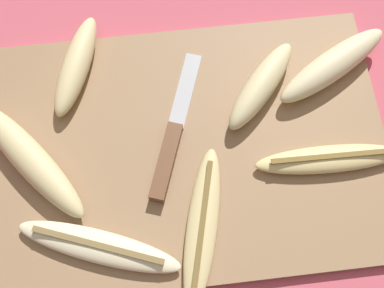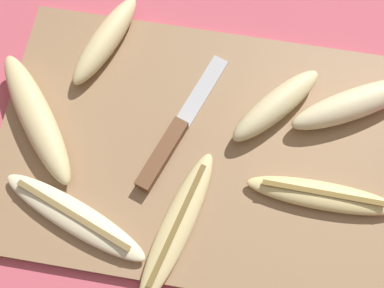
{
  "view_description": "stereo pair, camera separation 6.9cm",
  "coord_description": "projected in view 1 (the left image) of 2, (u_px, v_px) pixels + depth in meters",
  "views": [
    {
      "loc": [
        -0.03,
        -0.24,
        0.67
      ],
      "look_at": [
        0.0,
        0.0,
        0.02
      ],
      "focal_mm": 50.0,
      "sensor_mm": 36.0,
      "label": 1
    },
    {
      "loc": [
        0.04,
        -0.24,
        0.67
      ],
      "look_at": [
        0.0,
        0.0,
        0.02
      ],
      "focal_mm": 50.0,
      "sensor_mm": 36.0,
      "label": 2
    }
  ],
  "objects": [
    {
      "name": "knife",
      "position": [
        170.0,
        149.0,
        0.69
      ],
      "size": [
        0.09,
        0.21,
        0.02
      ],
      "rotation": [
        0.0,
        0.0,
        -0.34
      ],
      "color": "brown",
      "rests_on": "cutting_board"
    },
    {
      "name": "banana_spotted_left",
      "position": [
        199.0,
        226.0,
        0.66
      ],
      "size": [
        0.09,
        0.21,
        0.02
      ],
      "rotation": [
        0.0,
        0.0,
        2.89
      ],
      "color": "#DBC684",
      "rests_on": "cutting_board"
    },
    {
      "name": "banana_soft_right",
      "position": [
        261.0,
        86.0,
        0.71
      ],
      "size": [
        0.13,
        0.14,
        0.04
      ],
      "rotation": [
        0.0,
        0.0,
        5.58
      ],
      "color": "beige",
      "rests_on": "cutting_board"
    },
    {
      "name": "banana_bright_far",
      "position": [
        99.0,
        247.0,
        0.65
      ],
      "size": [
        0.21,
        0.11,
        0.02
      ],
      "rotation": [
        0.0,
        0.0,
        1.21
      ],
      "color": "beige",
      "rests_on": "cutting_board"
    },
    {
      "name": "banana_cream_curved",
      "position": [
        332.0,
        65.0,
        0.72
      ],
      "size": [
        0.18,
        0.13,
        0.04
      ],
      "rotation": [
        0.0,
        0.0,
        5.23
      ],
      "color": "beige",
      "rests_on": "cutting_board"
    },
    {
      "name": "ground_plane",
      "position": [
        192.0,
        150.0,
        0.71
      ],
      "size": [
        4.0,
        4.0,
        0.0
      ],
      "primitive_type": "plane",
      "color": "#C65160"
    },
    {
      "name": "banana_golden_short",
      "position": [
        329.0,
        159.0,
        0.69
      ],
      "size": [
        0.19,
        0.04,
        0.02
      ],
      "rotation": [
        0.0,
        0.0,
        4.69
      ],
      "color": "#EDD689",
      "rests_on": "cutting_board"
    },
    {
      "name": "cutting_board",
      "position": [
        192.0,
        148.0,
        0.71
      ],
      "size": [
        0.51,
        0.36,
        0.01
      ],
      "color": "#997551",
      "rests_on": "ground_plane"
    },
    {
      "name": "banana_mellow_near",
      "position": [
        31.0,
        156.0,
        0.68
      ],
      "size": [
        0.16,
        0.19,
        0.03
      ],
      "rotation": [
        0.0,
        0.0,
        3.79
      ],
      "color": "beige",
      "rests_on": "cutting_board"
    },
    {
      "name": "banana_ripe_center",
      "position": [
        76.0,
        66.0,
        0.73
      ],
      "size": [
        0.09,
        0.16,
        0.03
      ],
      "rotation": [
        0.0,
        0.0,
        5.95
      ],
      "color": "beige",
      "rests_on": "cutting_board"
    }
  ]
}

